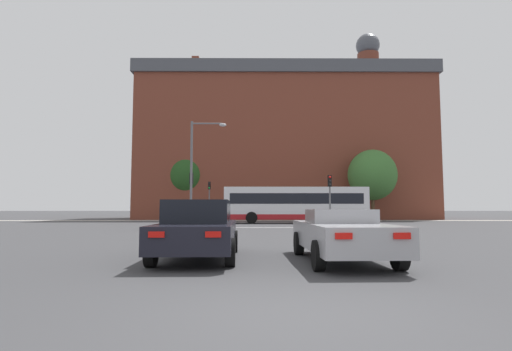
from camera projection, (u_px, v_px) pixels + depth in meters
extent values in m
plane|color=#3D3D3F|center=(293.00, 317.00, 4.73)|extent=(400.00, 400.00, 0.00)
cube|color=silver|center=(261.00, 228.00, 26.84)|extent=(7.27, 0.30, 0.01)
cube|color=#A09B91|center=(258.00, 221.00, 42.17)|extent=(68.08, 2.50, 0.01)
cube|color=brown|center=(283.00, 153.00, 52.64)|extent=(35.59, 13.93, 17.13)
cube|color=#4C4F56|center=(282.00, 84.00, 53.40)|extent=(36.30, 14.49, 1.54)
cube|color=brown|center=(196.00, 65.00, 51.17)|extent=(0.90, 0.90, 2.01)
cube|color=brown|center=(284.00, 76.00, 55.37)|extent=(0.90, 0.90, 2.01)
cube|color=brown|center=(376.00, 67.00, 52.14)|extent=(0.90, 0.90, 2.01)
cylinder|color=brown|center=(368.00, 66.00, 53.68)|extent=(2.82, 2.82, 3.42)
sphere|color=#4C4F56|center=(368.00, 45.00, 53.92)|extent=(3.14, 3.14, 3.14)
cube|color=black|center=(199.00, 234.00, 10.31)|extent=(1.93, 4.77, 0.60)
cube|color=black|center=(199.00, 211.00, 10.31)|extent=(1.61, 2.16, 0.58)
cylinder|color=black|center=(174.00, 241.00, 11.72)|extent=(0.23, 0.64, 0.64)
cylinder|color=black|center=(234.00, 241.00, 11.77)|extent=(0.23, 0.64, 0.64)
cylinder|color=black|center=(151.00, 252.00, 8.80)|extent=(0.23, 0.64, 0.64)
cylinder|color=black|center=(230.00, 252.00, 8.85)|extent=(0.23, 0.64, 0.64)
cube|color=red|center=(156.00, 235.00, 7.93)|extent=(0.32, 0.06, 0.12)
cube|color=red|center=(213.00, 234.00, 7.96)|extent=(0.32, 0.06, 0.12)
cube|color=#9E9EA3|center=(342.00, 236.00, 9.74)|extent=(1.90, 4.73, 0.61)
cube|color=#9E9EA3|center=(340.00, 216.00, 9.89)|extent=(1.56, 1.45, 0.33)
cylinder|color=black|center=(299.00, 243.00, 11.13)|extent=(0.24, 0.65, 0.64)
cylinder|color=black|center=(359.00, 243.00, 11.19)|extent=(0.24, 0.65, 0.64)
cylinder|color=black|center=(318.00, 255.00, 8.24)|extent=(0.24, 0.65, 0.64)
cylinder|color=black|center=(399.00, 255.00, 8.30)|extent=(0.24, 0.65, 0.64)
cube|color=red|center=(344.00, 236.00, 7.38)|extent=(0.32, 0.06, 0.12)
cube|color=red|center=(402.00, 236.00, 7.42)|extent=(0.32, 0.06, 0.12)
cube|color=silver|center=(295.00, 203.00, 35.00)|extent=(12.38, 2.47, 2.78)
cube|color=#AD191E|center=(295.00, 217.00, 34.90)|extent=(12.40, 2.49, 0.44)
cube|color=black|center=(295.00, 199.00, 35.03)|extent=(11.39, 2.50, 0.90)
cylinder|color=black|center=(336.00, 217.00, 36.10)|extent=(1.00, 0.28, 1.00)
cylinder|color=black|center=(342.00, 218.00, 33.74)|extent=(1.00, 0.28, 1.00)
cylinder|color=black|center=(252.00, 217.00, 36.06)|extent=(1.00, 0.28, 1.00)
cylinder|color=black|center=(252.00, 218.00, 33.69)|extent=(1.00, 0.28, 1.00)
cylinder|color=slate|center=(330.00, 207.00, 27.75)|extent=(0.12, 0.12, 2.81)
cube|color=black|center=(330.00, 181.00, 27.89)|extent=(0.26, 0.20, 0.80)
sphere|color=red|center=(330.00, 177.00, 27.79)|extent=(0.17, 0.17, 0.17)
sphere|color=black|center=(330.00, 181.00, 27.76)|extent=(0.17, 0.17, 0.17)
sphere|color=black|center=(330.00, 184.00, 27.74)|extent=(0.17, 0.17, 0.17)
cylinder|color=slate|center=(209.00, 205.00, 41.63)|extent=(0.12, 0.12, 3.28)
cube|color=black|center=(209.00, 186.00, 41.79)|extent=(0.26, 0.20, 0.80)
sphere|color=black|center=(209.00, 183.00, 41.69)|extent=(0.17, 0.17, 0.17)
sphere|color=black|center=(209.00, 185.00, 41.67)|extent=(0.17, 0.17, 0.17)
sphere|color=#1ED14C|center=(209.00, 188.00, 41.64)|extent=(0.17, 0.17, 0.17)
cylinder|color=slate|center=(191.00, 205.00, 28.10)|extent=(0.12, 0.12, 3.01)
cube|color=black|center=(191.00, 178.00, 28.25)|extent=(0.26, 0.20, 0.80)
sphere|color=red|center=(191.00, 175.00, 28.14)|extent=(0.17, 0.17, 0.17)
sphere|color=black|center=(191.00, 178.00, 28.12)|extent=(0.17, 0.17, 0.17)
sphere|color=black|center=(191.00, 182.00, 28.10)|extent=(0.17, 0.17, 0.17)
cylinder|color=slate|center=(191.00, 174.00, 27.12)|extent=(0.16, 0.16, 7.26)
cylinder|color=slate|center=(207.00, 124.00, 27.42)|extent=(2.12, 0.10, 0.10)
ellipsoid|color=#B2B2B7|center=(223.00, 125.00, 27.41)|extent=(0.50, 0.36, 0.22)
cylinder|color=brown|center=(172.00, 217.00, 42.14)|extent=(0.13, 0.13, 0.78)
cylinder|color=brown|center=(173.00, 217.00, 42.13)|extent=(0.13, 0.13, 0.78)
cube|color=#336B38|center=(173.00, 210.00, 42.19)|extent=(0.40, 0.23, 0.61)
sphere|color=tan|center=(173.00, 206.00, 42.23)|extent=(0.23, 0.23, 0.23)
cylinder|color=brown|center=(168.00, 217.00, 41.78)|extent=(0.13, 0.13, 0.88)
cylinder|color=brown|center=(168.00, 216.00, 41.94)|extent=(0.13, 0.13, 0.88)
cube|color=olive|center=(168.00, 209.00, 41.93)|extent=(0.32, 0.44, 0.69)
sphere|color=tan|center=(168.00, 204.00, 41.97)|extent=(0.26, 0.26, 0.26)
cylinder|color=#333851|center=(331.00, 217.00, 41.91)|extent=(0.13, 0.13, 0.77)
cylinder|color=#333851|center=(330.00, 217.00, 42.03)|extent=(0.13, 0.13, 0.77)
cube|color=#232328|center=(331.00, 210.00, 42.03)|extent=(0.43, 0.45, 0.61)
sphere|color=tan|center=(331.00, 206.00, 42.06)|extent=(0.23, 0.23, 0.23)
cylinder|color=#4C3823|center=(187.00, 207.00, 46.92)|extent=(0.36, 0.36, 2.92)
ellipsoid|color=#234C1E|center=(188.00, 176.00, 47.22)|extent=(5.08, 5.08, 5.34)
cylinder|color=#4C3823|center=(373.00, 208.00, 42.70)|extent=(0.36, 0.36, 2.68)
ellipsoid|color=#3D7033|center=(372.00, 175.00, 42.99)|extent=(5.21, 5.21, 5.47)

